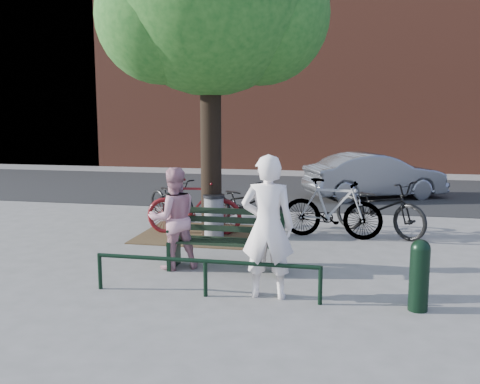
% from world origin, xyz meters
% --- Properties ---
extents(ground, '(90.00, 90.00, 0.00)m').
position_xyz_m(ground, '(0.00, 0.00, 0.00)').
color(ground, gray).
rests_on(ground, ground).
extents(dirt_pit, '(2.40, 2.00, 0.02)m').
position_xyz_m(dirt_pit, '(-1.00, 2.20, 0.01)').
color(dirt_pit, brown).
rests_on(dirt_pit, ground).
extents(road, '(40.00, 7.00, 0.01)m').
position_xyz_m(road, '(0.00, 8.50, 0.01)').
color(road, black).
rests_on(road, ground).
extents(townhouse_row, '(45.00, 4.00, 14.00)m').
position_xyz_m(townhouse_row, '(0.17, 16.00, 6.25)').
color(townhouse_row, brown).
rests_on(townhouse_row, ground).
extents(park_bench, '(1.74, 0.54, 0.97)m').
position_xyz_m(park_bench, '(-0.00, 0.08, 0.48)').
color(park_bench, black).
rests_on(park_bench, ground).
extents(guard_railing, '(3.06, 0.06, 0.51)m').
position_xyz_m(guard_railing, '(0.00, -1.20, 0.40)').
color(guard_railing, black).
rests_on(guard_railing, ground).
extents(street_tree, '(4.20, 3.80, 6.50)m').
position_xyz_m(street_tree, '(-0.75, 2.20, 4.42)').
color(street_tree, black).
rests_on(street_tree, ground).
extents(person_left, '(0.71, 0.48, 1.89)m').
position_xyz_m(person_left, '(0.80, -1.05, 0.94)').
color(person_left, white).
rests_on(person_left, ground).
extents(person_right, '(0.97, 0.91, 1.58)m').
position_xyz_m(person_right, '(-0.82, -0.05, 0.79)').
color(person_right, '#BA808D').
rests_on(person_right, ground).
extents(bollard, '(0.24, 0.24, 0.89)m').
position_xyz_m(bollard, '(2.69, -1.16, 0.48)').
color(bollard, black).
rests_on(bollard, ground).
extents(litter_bin, '(0.41, 0.41, 0.84)m').
position_xyz_m(litter_bin, '(-0.70, 2.00, 0.43)').
color(litter_bin, gray).
rests_on(litter_bin, ground).
extents(bicycle_a, '(1.74, 1.56, 0.91)m').
position_xyz_m(bicycle_a, '(-2.12, 3.68, 0.46)').
color(bicycle_a, black).
rests_on(bicycle_a, ground).
extents(bicycle_b, '(1.93, 0.69, 1.14)m').
position_xyz_m(bicycle_b, '(-1.16, 2.20, 0.57)').
color(bicycle_b, '#570C0F').
rests_on(bicycle_b, ground).
extents(bicycle_c, '(2.11, 1.42, 1.05)m').
position_xyz_m(bicycle_c, '(-0.30, 2.90, 0.53)').
color(bicycle_c, black).
rests_on(bicycle_c, ground).
extents(bicycle_d, '(1.96, 0.75, 1.15)m').
position_xyz_m(bicycle_d, '(1.52, 2.46, 0.58)').
color(bicycle_d, gray).
rests_on(bicycle_d, ground).
extents(bicycle_e, '(2.10, 1.85, 1.10)m').
position_xyz_m(bicycle_e, '(2.42, 2.94, 0.55)').
color(bicycle_e, black).
rests_on(bicycle_e, ground).
extents(parked_car, '(4.06, 2.84, 1.27)m').
position_xyz_m(parked_car, '(2.53, 7.45, 0.63)').
color(parked_car, slate).
rests_on(parked_car, ground).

